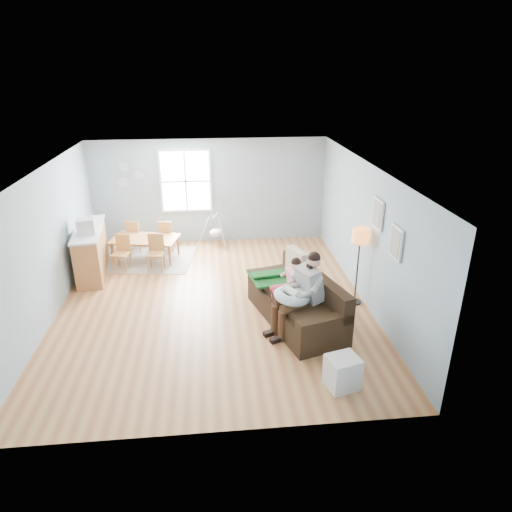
{
  "coord_description": "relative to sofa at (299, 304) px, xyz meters",
  "views": [
    {
      "loc": [
        0.02,
        -8.09,
        4.42
      ],
      "look_at": [
        0.84,
        -0.06,
        1.0
      ],
      "focal_mm": 32.0,
      "sensor_mm": 36.0,
      "label": 1
    }
  ],
  "objects": [
    {
      "name": "nursing_pillow",
      "position": [
        -0.21,
        -0.41,
        0.4
      ],
      "size": [
        0.77,
        0.76,
        0.26
      ],
      "primitive_type": "torus",
      "rotation": [
        0.0,
        0.14,
        0.24
      ],
      "color": "#AAC5D4",
      "rests_on": "father"
    },
    {
      "name": "wall_plates",
      "position": [
        -3.56,
        4.31,
        1.5
      ],
      "size": [
        0.67,
        0.02,
        0.66
      ],
      "color": "#95A9B3",
      "rests_on": "room"
    },
    {
      "name": "room",
      "position": [
        -1.55,
        0.84,
        2.09
      ],
      "size": [
        8.4,
        9.4,
        3.9
      ],
      "color": "#9D5D37"
    },
    {
      "name": "beige_pillow",
      "position": [
        0.06,
        0.65,
        0.53
      ],
      "size": [
        0.36,
        0.59,
        0.57
      ],
      "primitive_type": "cube",
      "rotation": [
        0.0,
        0.0,
        0.37
      ],
      "color": "#C2B794",
      "rests_on": "sofa"
    },
    {
      "name": "sofa",
      "position": [
        0.0,
        0.0,
        0.0
      ],
      "size": [
        1.6,
        2.49,
        0.93
      ],
      "color": "black",
      "rests_on": "room"
    },
    {
      "name": "toddler",
      "position": [
        -0.14,
        0.18,
        0.46
      ],
      "size": [
        0.63,
        0.39,
        0.94
      ],
      "color": "white",
      "rests_on": "sofa"
    },
    {
      "name": "baby_swing",
      "position": [
        -1.44,
        3.94,
        0.05
      ],
      "size": [
        1.04,
        1.05,
        0.83
      ],
      "color": "#BCBDC2",
      "rests_on": "room"
    },
    {
      "name": "green_throw",
      "position": [
        -0.3,
        0.71,
        0.26
      ],
      "size": [
        1.17,
        1.01,
        0.04
      ],
      "primitive_type": "cube",
      "rotation": [
        0.0,
        0.0,
        0.17
      ],
      "color": "#145A20",
      "rests_on": "sofa"
    },
    {
      "name": "window",
      "position": [
        -2.15,
        4.3,
        1.32
      ],
      "size": [
        1.32,
        0.08,
        1.62
      ],
      "color": "silver",
      "rests_on": "room"
    },
    {
      "name": "chair_sw",
      "position": [
        -3.61,
        2.69,
        0.13
      ],
      "size": [
        0.46,
        0.46,
        0.82
      ],
      "color": "#956033",
      "rests_on": "rug"
    },
    {
      "name": "chair_se",
      "position": [
        -2.83,
        2.59,
        0.14
      ],
      "size": [
        0.41,
        0.41,
        0.84
      ],
      "color": "#956033",
      "rests_on": "rug"
    },
    {
      "name": "counter",
      "position": [
        -4.25,
        2.53,
        0.22
      ],
      "size": [
        0.79,
        1.98,
        1.08
      ],
      "color": "#9C5733",
      "rests_on": "room"
    },
    {
      "name": "monitor",
      "position": [
        -4.19,
        2.17,
        0.91
      ],
      "size": [
        0.42,
        0.4,
        0.34
      ],
      "color": "#BCBDC2",
      "rests_on": "counter"
    },
    {
      "name": "floor_lamp",
      "position": [
        1.25,
        0.56,
        0.96
      ],
      "size": [
        0.31,
        0.31,
        1.56
      ],
      "color": "black",
      "rests_on": "room"
    },
    {
      "name": "dining_table",
      "position": [
        -3.15,
        3.19,
        -0.06
      ],
      "size": [
        1.71,
        1.19,
        0.55
      ],
      "primitive_type": "imported",
      "rotation": [
        0.0,
        0.0,
        -0.22
      ],
      "color": "#9C5733",
      "rests_on": "rug"
    },
    {
      "name": "chair_nw",
      "position": [
        -3.48,
        3.78,
        0.13
      ],
      "size": [
        0.45,
        0.45,
        0.82
      ],
      "color": "#956033",
      "rests_on": "rug"
    },
    {
      "name": "father",
      "position": [
        -0.05,
        -0.36,
        0.46
      ],
      "size": [
        1.1,
        0.76,
        1.48
      ],
      "color": "gray",
      "rests_on": "sofa"
    },
    {
      "name": "pictures",
      "position": [
        1.41,
        -0.21,
        1.52
      ],
      "size": [
        0.05,
        1.34,
        0.74
      ],
      "color": "silver",
      "rests_on": "room"
    },
    {
      "name": "chair_ne",
      "position": [
        -2.69,
        3.68,
        0.12
      ],
      "size": [
        0.41,
        0.41,
        0.82
      ],
      "color": "#956033",
      "rests_on": "rug"
    },
    {
      "name": "infant",
      "position": [
        -0.23,
        -0.37,
        0.48
      ],
      "size": [
        0.27,
        0.39,
        0.15
      ],
      "color": "white",
      "rests_on": "nursing_pillow"
    },
    {
      "name": "rug",
      "position": [
        -3.15,
        3.19,
        -0.32
      ],
      "size": [
        2.41,
        1.95,
        0.01
      ],
      "primitive_type": "cube",
      "rotation": [
        0.0,
        0.0,
        -0.13
      ],
      "color": "gray",
      "rests_on": "room"
    },
    {
      "name": "storage_cube",
      "position": [
        0.28,
        -1.93,
        -0.08
      ],
      "size": [
        0.54,
        0.5,
        0.5
      ],
      "color": "silver",
      "rests_on": "room"
    }
  ]
}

